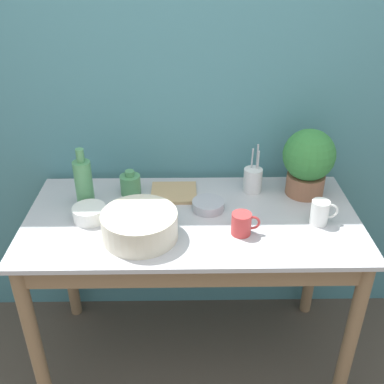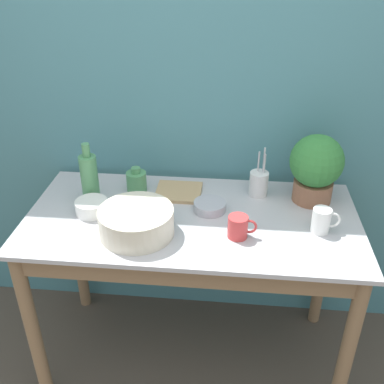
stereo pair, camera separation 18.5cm
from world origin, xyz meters
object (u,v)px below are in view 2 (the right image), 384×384
bowl_wash_large (136,222)px  bowl_small_steel (210,206)px  potted_plant (316,167)px  tray_board (179,192)px  mug_white (322,220)px  mug_red (238,227)px  utensil_cup (259,183)px  bowl_small_enamel_white (92,207)px  bottle_short (137,181)px  bottle_tall (89,177)px

bowl_wash_large → bowl_small_steel: 0.35m
potted_plant → tray_board: bearing=-179.8°
bowl_wash_large → mug_white: (0.74, 0.09, -0.00)m
mug_red → utensil_cup: (0.09, 0.34, 0.01)m
mug_white → utensil_cup: size_ratio=0.49×
mug_red → bowl_small_enamel_white: 0.64m
bottle_short → bottle_tall: bearing=-152.1°
bottle_tall → tray_board: bottle_tall is taller
bowl_small_steel → tray_board: (-0.15, 0.13, -0.01)m
bottle_tall → mug_red: (0.66, -0.23, -0.07)m
mug_white → bottle_tall: bearing=170.9°
bottle_short → mug_white: bearing=-17.8°
bottle_tall → bowl_wash_large: bearing=-43.6°
bowl_wash_large → bottle_short: bottle_short is taller
potted_plant → bowl_small_enamel_white: bearing=-167.8°
bowl_wash_large → mug_white: bowl_wash_large is taller
mug_white → utensil_cup: 0.37m
bottle_tall → mug_white: bottle_tall is taller
mug_red → bowl_small_steel: 0.22m
tray_board → bowl_small_steel: bearing=-40.9°
bottle_short → bowl_small_steel: bottle_short is taller
potted_plant → bowl_small_steel: size_ratio=2.22×
bottle_short → mug_white: size_ratio=1.03×
mug_red → mug_white: (0.33, 0.07, 0.01)m
bowl_wash_large → utensil_cup: utensil_cup is taller
mug_white → bowl_small_enamel_white: size_ratio=0.82×
bowl_small_steel → tray_board: 0.20m
mug_white → bowl_small_steel: bearing=165.8°
potted_plant → bottle_short: bearing=179.3°
bowl_wash_large → bowl_small_steel: size_ratio=2.13×
bowl_small_enamel_white → tray_board: 0.41m
mug_red → tray_board: 0.42m
mug_red → bowl_small_steel: mug_red is taller
potted_plant → bottle_short: 0.81m
bowl_wash_large → bottle_tall: (-0.26, 0.25, 0.06)m
bowl_small_enamel_white → mug_red: bearing=-10.1°
potted_plant → bowl_wash_large: bearing=-155.3°
bottle_short → mug_red: bearing=-34.6°
mug_white → mug_red: bearing=-168.1°
bowl_wash_large → mug_red: size_ratio=2.59×
bottle_tall → mug_red: bearing=-19.1°
bottle_tall → bottle_short: size_ratio=2.32×
mug_red → utensil_cup: size_ratio=0.50×
mug_red → utensil_cup: utensil_cup is taller
bowl_small_steel → bowl_small_enamel_white: bowl_small_enamel_white is taller
utensil_cup → mug_red: bearing=-104.4°
bowl_small_enamel_white → utensil_cup: 0.75m
potted_plant → mug_white: 0.27m
mug_white → utensil_cup: (-0.24, 0.27, 0.01)m
potted_plant → bowl_small_steel: potted_plant is taller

